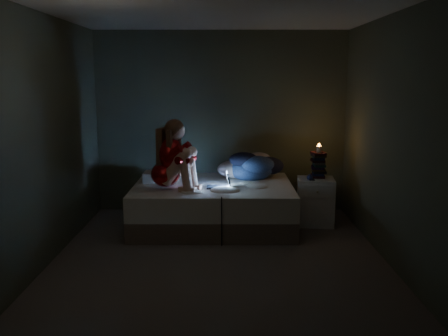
{
  "coord_description": "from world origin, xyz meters",
  "views": [
    {
      "loc": [
        0.07,
        -5.12,
        1.95
      ],
      "look_at": [
        0.05,
        1.0,
        0.8
      ],
      "focal_mm": 38.92,
      "sensor_mm": 36.0,
      "label": 1
    }
  ],
  "objects_px": {
    "woman": "(165,154)",
    "nightstand": "(315,202)",
    "bed": "(213,205)",
    "laptop": "(218,179)",
    "phone": "(311,179)",
    "candle": "(319,150)"
  },
  "relations": [
    {
      "from": "woman",
      "to": "phone",
      "type": "bearing_deg",
      "value": 27.47
    },
    {
      "from": "bed",
      "to": "phone",
      "type": "distance_m",
      "value": 1.33
    },
    {
      "from": "laptop",
      "to": "candle",
      "type": "xyz_separation_m",
      "value": [
        1.33,
        0.37,
        0.32
      ]
    },
    {
      "from": "woman",
      "to": "nightstand",
      "type": "distance_m",
      "value": 2.1
    },
    {
      "from": "laptop",
      "to": "woman",
      "type": "bearing_deg",
      "value": -175.34
    },
    {
      "from": "bed",
      "to": "phone",
      "type": "bearing_deg",
      "value": -0.18
    },
    {
      "from": "nightstand",
      "to": "phone",
      "type": "relative_size",
      "value": 4.48
    },
    {
      "from": "woman",
      "to": "phone",
      "type": "xyz_separation_m",
      "value": [
        1.88,
        0.26,
        -0.38
      ]
    },
    {
      "from": "phone",
      "to": "nightstand",
      "type": "bearing_deg",
      "value": 30.7
    },
    {
      "from": "woman",
      "to": "phone",
      "type": "height_order",
      "value": "woman"
    },
    {
      "from": "laptop",
      "to": "bed",
      "type": "bearing_deg",
      "value": 108.6
    },
    {
      "from": "bed",
      "to": "laptop",
      "type": "relative_size",
      "value": 6.73
    },
    {
      "from": "bed",
      "to": "candle",
      "type": "height_order",
      "value": "candle"
    },
    {
      "from": "woman",
      "to": "candle",
      "type": "distance_m",
      "value": 2.04
    },
    {
      "from": "nightstand",
      "to": "woman",
      "type": "bearing_deg",
      "value": -164.97
    },
    {
      "from": "laptop",
      "to": "phone",
      "type": "relative_size",
      "value": 2.18
    },
    {
      "from": "woman",
      "to": "bed",
      "type": "bearing_deg",
      "value": 43.72
    },
    {
      "from": "bed",
      "to": "nightstand",
      "type": "distance_m",
      "value": 1.36
    },
    {
      "from": "candle",
      "to": "nightstand",
      "type": "bearing_deg",
      "value": -113.46
    },
    {
      "from": "bed",
      "to": "woman",
      "type": "height_order",
      "value": "woman"
    },
    {
      "from": "laptop",
      "to": "phone",
      "type": "xyz_separation_m",
      "value": [
        1.21,
        0.21,
        -0.04
      ]
    },
    {
      "from": "phone",
      "to": "laptop",
      "type": "bearing_deg",
      "value": 177.53
    }
  ]
}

